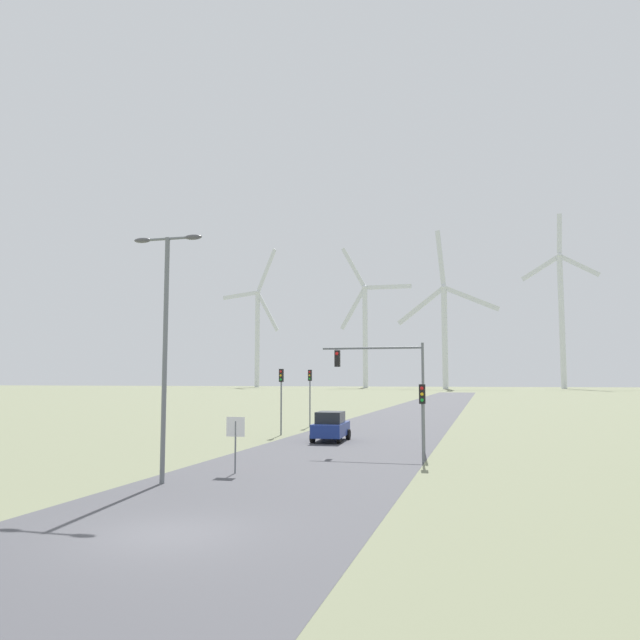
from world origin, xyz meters
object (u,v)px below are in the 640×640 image
at_px(traffic_light_post_mid_left, 310,385).
at_px(wind_turbine_left, 365,325).
at_px(traffic_light_mast_overhead, 386,372).
at_px(stop_sign_near, 236,434).
at_px(traffic_light_post_near_left, 281,387).
at_px(car_approaching, 331,426).
at_px(wind_turbine_far_left, 257,327).
at_px(wind_turbine_center, 444,323).
at_px(streetlamp, 166,326).
at_px(traffic_light_post_near_right, 422,405).
at_px(wind_turbine_right, 561,309).

xyz_separation_m(traffic_light_post_mid_left, wind_turbine_left, (-37.17, 221.42, 24.42)).
xyz_separation_m(traffic_light_post_mid_left, traffic_light_mast_overhead, (8.70, -15.94, 0.85)).
relative_size(stop_sign_near, traffic_light_post_mid_left, 0.50).
relative_size(traffic_light_post_near_left, traffic_light_mast_overhead, 0.79).
bearing_deg(stop_sign_near, wind_turbine_left, 99.46).
bearing_deg(car_approaching, traffic_light_post_mid_left, 112.00).
bearing_deg(wind_turbine_far_left, car_approaching, -68.35).
relative_size(traffic_light_post_near_left, wind_turbine_center, 0.07).
distance_m(car_approaching, wind_turbine_center, 207.20).
bearing_deg(traffic_light_post_mid_left, car_approaching, -68.00).
bearing_deg(stop_sign_near, wind_turbine_far_left, 110.42).
relative_size(streetlamp, car_approaching, 2.22).
distance_m(stop_sign_near, traffic_light_post_mid_left, 25.26).
bearing_deg(traffic_light_mast_overhead, wind_turbine_left, 100.94).
distance_m(traffic_light_post_mid_left, wind_turbine_left, 225.84).
distance_m(streetlamp, wind_turbine_left, 253.39).
bearing_deg(traffic_light_post_near_right, traffic_light_mast_overhead, 120.34).
bearing_deg(streetlamp, traffic_light_post_mid_left, 94.52).
distance_m(streetlamp, traffic_light_mast_overhead, 13.74).
bearing_deg(wind_turbine_far_left, traffic_light_post_mid_left, -68.36).
distance_m(traffic_light_post_mid_left, car_approaching, 12.20).
distance_m(traffic_light_post_near_left, wind_turbine_left, 233.61).
relative_size(stop_sign_near, wind_turbine_center, 0.04).
relative_size(stop_sign_near, wind_turbine_left, 0.04).
distance_m(traffic_light_post_near_right, car_approaching, 11.11).
height_order(wind_turbine_far_left, wind_turbine_left, wind_turbine_far_left).
distance_m(stop_sign_near, car_approaching, 13.85).
bearing_deg(traffic_light_mast_overhead, car_approaching, 131.03).
height_order(stop_sign_near, wind_turbine_center, wind_turbine_center).
xyz_separation_m(traffic_light_mast_overhead, wind_turbine_center, (-9.69, 210.55, 21.07)).
relative_size(traffic_light_post_near_right, car_approaching, 0.86).
bearing_deg(wind_turbine_far_left, streetlamp, -70.14).
xyz_separation_m(traffic_light_post_near_left, car_approaching, (4.32, -3.20, -2.40)).
height_order(traffic_light_post_near_right, wind_turbine_center, wind_turbine_center).
xyz_separation_m(traffic_light_post_near_left, traffic_light_mast_overhead, (8.55, -8.05, 0.89)).
xyz_separation_m(stop_sign_near, traffic_light_post_near_left, (-3.69, 17.02, 1.71)).
height_order(traffic_light_mast_overhead, car_approaching, traffic_light_mast_overhead).
xyz_separation_m(traffic_light_post_near_right, wind_turbine_left, (-48.19, 241.31, 25.11)).
bearing_deg(traffic_light_post_near_left, streetlamp, -84.17).
bearing_deg(stop_sign_near, traffic_light_mast_overhead, 61.55).
bearing_deg(traffic_light_post_near_right, streetlamp, -137.63).
relative_size(traffic_light_post_near_left, wind_turbine_left, 0.07).
relative_size(traffic_light_post_near_left, traffic_light_post_near_right, 1.26).
bearing_deg(wind_turbine_center, streetlamp, -89.18).
relative_size(stop_sign_near, traffic_light_mast_overhead, 0.40).
relative_size(traffic_light_post_near_left, traffic_light_post_mid_left, 0.99).
height_order(traffic_light_post_mid_left, car_approaching, traffic_light_post_mid_left).
height_order(traffic_light_post_mid_left, traffic_light_mast_overhead, traffic_light_mast_overhead).
relative_size(car_approaching, wind_turbine_left, 0.07).
relative_size(traffic_light_post_near_left, wind_turbine_right, 0.06).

